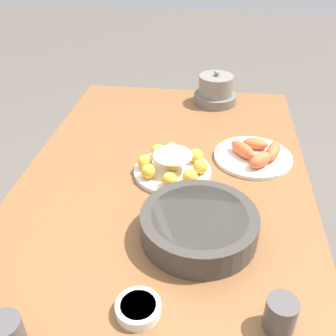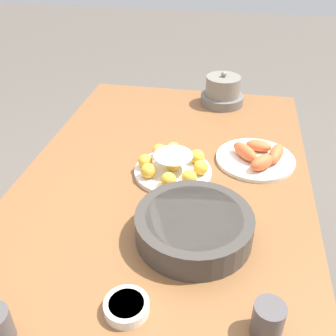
% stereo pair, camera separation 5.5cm
% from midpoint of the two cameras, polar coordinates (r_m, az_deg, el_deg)
% --- Properties ---
extents(ground_plane, '(12.00, 12.00, 0.00)m').
position_cam_midpoint_polar(ground_plane, '(1.84, 0.36, -21.45)').
color(ground_plane, '#5B544C').
extents(dining_table, '(1.57, 0.96, 0.75)m').
position_cam_midpoint_polar(dining_table, '(1.35, 0.45, -5.07)').
color(dining_table, brown).
rests_on(dining_table, ground_plane).
extents(cake_plate, '(0.26, 0.26, 0.08)m').
position_cam_midpoint_polar(cake_plate, '(1.32, 1.90, 0.24)').
color(cake_plate, silver).
rests_on(cake_plate, dining_table).
extents(serving_bowl, '(0.32, 0.32, 0.08)m').
position_cam_midpoint_polar(serving_bowl, '(1.07, 5.26, -8.32)').
color(serving_bowl, '#3D3833').
rests_on(serving_bowl, dining_table).
extents(sauce_bowl, '(0.10, 0.10, 0.03)m').
position_cam_midpoint_polar(sauce_bowl, '(0.93, -4.26, -19.44)').
color(sauce_bowl, silver).
rests_on(sauce_bowl, dining_table).
extents(seafood_platter, '(0.28, 0.28, 0.06)m').
position_cam_midpoint_polar(seafood_platter, '(1.43, 13.94, 1.59)').
color(seafood_platter, silver).
rests_on(seafood_platter, dining_table).
extents(cup_far, '(0.07, 0.07, 0.08)m').
position_cam_midpoint_polar(cup_far, '(0.91, 16.11, -20.41)').
color(cup_far, '#4C4747').
rests_on(cup_far, dining_table).
extents(warming_pot, '(0.19, 0.19, 0.15)m').
position_cam_midpoint_polar(warming_pot, '(1.83, 8.78, 10.87)').
color(warming_pot, '#66605B').
rests_on(warming_pot, dining_table).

